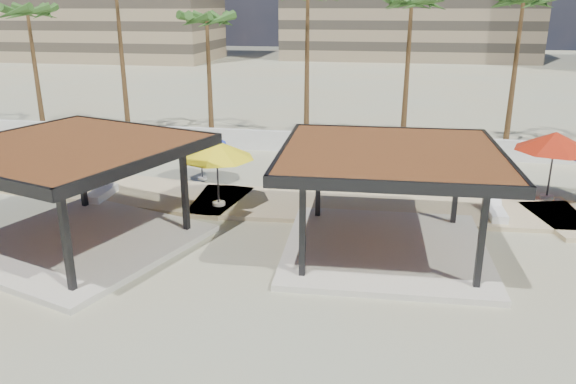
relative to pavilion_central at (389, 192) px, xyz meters
name	(u,v)px	position (x,y,z in m)	size (l,w,h in m)	color
ground	(310,281)	(-2.27, -2.73, -2.21)	(200.00, 200.00, 0.00)	tan
promenade	(381,203)	(-0.27, 4.94, -2.15)	(44.45, 7.97, 0.24)	#C6B284
boundary_wall	(350,144)	(-2.27, 13.27, -1.61)	(56.00, 0.30, 1.20)	silver
pavilion_central	(389,192)	(0.00, 0.00, 0.00)	(7.56, 7.56, 3.70)	beige
pavilion_west	(73,186)	(-10.80, -1.50, 0.05)	(9.42, 9.42, 3.78)	beige
umbrella_b	(217,150)	(-7.02, 3.07, 0.37)	(3.15, 3.15, 2.79)	beige
umbrella_c	(555,142)	(6.84, 6.47, 0.52)	(3.68, 3.68, 2.97)	beige
umbrella_f	(200,138)	(-8.90, 6.47, 0.00)	(2.66, 2.66, 2.35)	beige
lounger_a	(102,193)	(-12.39, 3.12, -1.83)	(0.81, 2.18, 0.81)	silver
lounger_b	(496,212)	(4.30, 3.83, -1.85)	(0.67, 1.91, 0.72)	silver
palm_a	(28,16)	(-23.27, 15.57, 5.31)	(3.00, 3.00, 8.64)	brown
palm_c	(207,24)	(-11.27, 15.37, 4.92)	(3.00, 3.00, 8.23)	brown
palm_d	(308,0)	(-5.27, 16.17, 6.27)	(3.00, 3.00, 9.67)	brown
palm_e	(411,8)	(0.73, 15.67, 5.86)	(3.00, 3.00, 9.22)	brown
palm_f	(523,6)	(6.73, 15.87, 5.94)	(3.00, 3.00, 9.31)	brown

